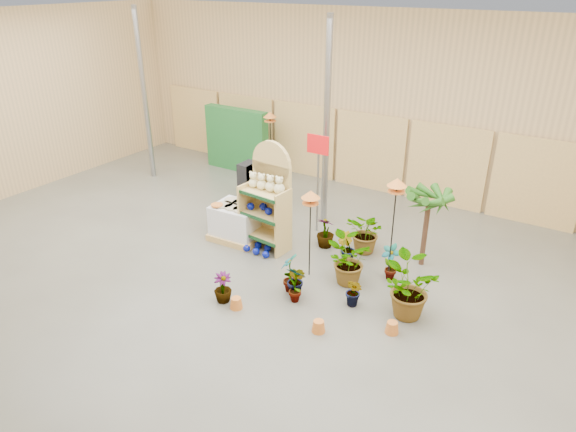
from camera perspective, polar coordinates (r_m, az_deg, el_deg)
name	(u,v)px	position (r m, az deg, el deg)	size (l,w,h in m)	color
room	(255,161)	(9.03, -3.64, 6.07)	(15.20, 12.10, 4.70)	#535247
display_shelf	(269,200)	(10.41, -2.09, 1.77)	(0.99, 0.68, 2.25)	tan
teddy_bears	(267,184)	(10.16, -2.32, 3.58)	(0.83, 0.22, 0.36)	beige
gazing_balls_shelf	(266,209)	(10.37, -2.47, 0.80)	(0.83, 0.28, 0.16)	#07128C
gazing_balls_floor	(259,249)	(10.54, -3.26, -3.73)	(0.63, 0.39, 0.15)	#07128C
pallet_stack	(238,222)	(11.01, -5.63, -0.65)	(1.12, 0.95, 0.80)	tan
charcoal_planters	(256,184)	(12.69, -3.56, 3.59)	(0.80, 0.50, 1.00)	black
trellis_stock	(237,140)	(14.87, -5.71, 8.43)	(2.00, 0.30, 1.80)	#1E6328
offer_sign	(318,164)	(10.84, 3.34, 5.79)	(0.50, 0.08, 2.20)	gray
bird_table_front	(311,197)	(9.09, 2.53, 2.09)	(0.34, 0.34, 1.73)	black
bird_table_right	(397,186)	(8.98, 11.99, 3.27)	(0.34, 0.34, 2.04)	black
bird_table_back	(270,117)	(13.43, -2.01, 10.91)	(0.34, 0.34, 1.99)	black
palm	(429,197)	(9.87, 15.44, 2.01)	(0.70, 0.70, 1.68)	#492E1E
potted_plant_0	(290,272)	(9.17, 0.19, -6.24)	(0.41, 0.27, 0.77)	#245815
potted_plant_1	(297,281)	(9.03, 0.96, -7.23)	(0.35, 0.29, 0.64)	#245815
potted_plant_2	(346,261)	(9.41, 6.49, -5.01)	(0.83, 0.72, 0.92)	#245815
potted_plant_4	(390,262)	(9.71, 11.31, -5.05)	(0.38, 0.25, 0.71)	#245815
potted_plant_5	(346,248)	(10.12, 6.51, -3.56)	(0.36, 0.29, 0.65)	#245815
potted_plant_6	(367,233)	(10.50, 8.80, -1.84)	(0.80, 0.69, 0.89)	#245815
potted_plant_7	(223,288)	(9.01, -7.27, -7.90)	(0.31, 0.31, 0.55)	#245815
potted_plant_8	(296,284)	(8.89, 0.86, -7.54)	(0.38, 0.25, 0.71)	#245815
potted_plant_9	(354,292)	(8.88, 7.35, -8.40)	(0.31, 0.25, 0.56)	#245815
potted_plant_10	(406,289)	(8.68, 13.02, -7.90)	(0.93, 0.81, 1.04)	#245815
potted_plant_11	(325,232)	(10.67, 4.19, -1.81)	(0.37, 0.37, 0.66)	#245815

